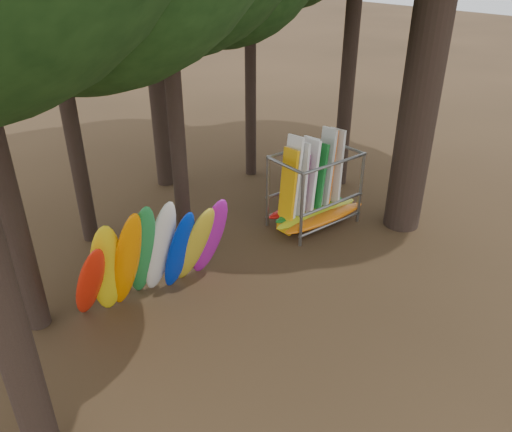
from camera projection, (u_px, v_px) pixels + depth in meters
ground at (302, 283)px, 12.67m from camera, size 120.00×120.00×0.00m
kayak_row at (153, 256)px, 11.31m from camera, size 3.68×1.87×3.09m
storage_rack at (314, 192)px, 14.95m from camera, size 3.16×1.55×2.88m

